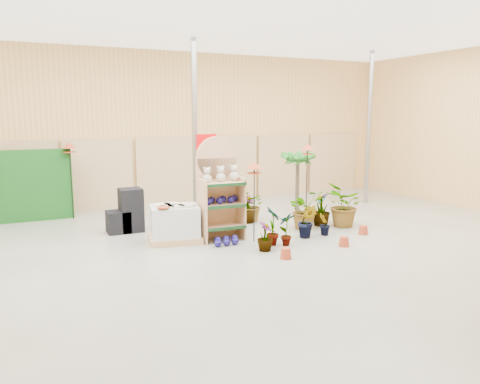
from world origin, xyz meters
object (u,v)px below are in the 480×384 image
at_px(pallet_stack, 175,223).
at_px(potted_plant_2, 305,209).
at_px(bird_table_front, 254,168).
at_px(display_shelf, 219,192).

height_order(pallet_stack, potted_plant_2, potted_plant_2).
bearing_deg(pallet_stack, potted_plant_2, 6.67).
bearing_deg(bird_table_front, pallet_stack, 153.97).
bearing_deg(pallet_stack, display_shelf, 0.68).
height_order(bird_table_front, potted_plant_2, bird_table_front).
bearing_deg(display_shelf, pallet_stack, 171.86).
height_order(display_shelf, pallet_stack, display_shelf).
distance_m(pallet_stack, potted_plant_2, 3.12).
bearing_deg(potted_plant_2, pallet_stack, 175.61).
height_order(display_shelf, potted_plant_2, display_shelf).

